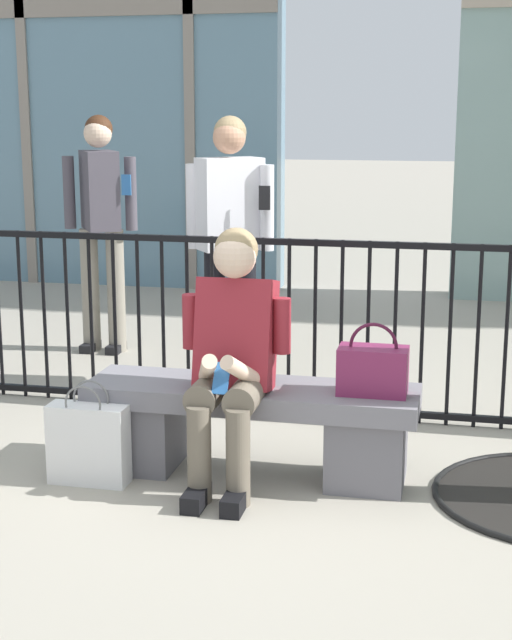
{
  "coord_description": "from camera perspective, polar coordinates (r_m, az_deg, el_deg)",
  "views": [
    {
      "loc": [
        0.98,
        -4.3,
        1.74
      ],
      "look_at": [
        0.0,
        0.1,
        0.75
      ],
      "focal_mm": 53.65,
      "sensor_mm": 36.0,
      "label": 1
    }
  ],
  "objects": [
    {
      "name": "ground_plane",
      "position": [
        4.74,
        -0.27,
        -9.15
      ],
      "size": [
        60.0,
        60.0,
        0.0
      ],
      "primitive_type": "plane",
      "color": "#A8A091"
    },
    {
      "name": "stone_bench",
      "position": [
        4.65,
        -0.27,
        -6.04
      ],
      "size": [
        1.6,
        0.44,
        0.45
      ],
      "color": "slate",
      "rests_on": "ground"
    },
    {
      "name": "seated_person_with_phone",
      "position": [
        4.43,
        -1.46,
        -1.84
      ],
      "size": [
        0.52,
        0.66,
        1.21
      ],
      "color": "#6B6051",
      "rests_on": "ground"
    },
    {
      "name": "handbag_on_bench",
      "position": [
        4.46,
        6.99,
        -2.93
      ],
      "size": [
        0.32,
        0.18,
        0.34
      ],
      "color": "#7A234C",
      "rests_on": "stone_bench"
    },
    {
      "name": "shopping_bag",
      "position": [
        4.63,
        -9.96,
        -7.23
      ],
      "size": [
        0.38,
        0.14,
        0.49
      ],
      "color": "white",
      "rests_on": "ground"
    },
    {
      "name": "bystander_at_railing",
      "position": [
        7.0,
        -9.25,
        6.18
      ],
      "size": [
        0.55,
        0.44,
        1.71
      ],
      "color": "gray",
      "rests_on": "ground"
    },
    {
      "name": "bystander_further_back",
      "position": [
        5.91,
        -1.57,
        5.21
      ],
      "size": [
        0.55,
        0.4,
        1.71
      ],
      "color": "black",
      "rests_on": "ground"
    },
    {
      "name": "plaza_railing",
      "position": [
        5.49,
        1.97,
        -0.41
      ],
      "size": [
        7.29,
        0.04,
        1.04
      ],
      "color": "black",
      "rests_on": "ground"
    }
  ]
}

